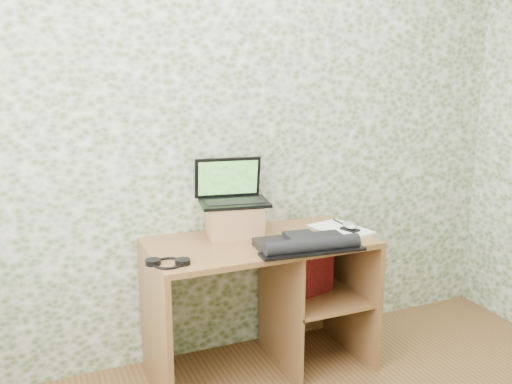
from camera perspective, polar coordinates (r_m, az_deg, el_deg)
name	(u,v)px	position (r m, az deg, el deg)	size (l,w,h in m)	color
wall_back	(238,131)	(3.22, -1.77, 6.09)	(3.50, 3.50, 0.00)	white
desk	(271,283)	(3.21, 1.49, -9.10)	(1.20, 0.60, 0.75)	brown
riser	(234,220)	(3.13, -2.17, -2.78)	(0.29, 0.24, 0.17)	#A17048
laptop	(232,192)	(3.13, -2.45, -0.05)	(0.40, 0.32, 0.25)	black
keyboard	(306,243)	(2.94, 5.01, -5.14)	(0.55, 0.32, 0.08)	black
headphones	(168,263)	(2.74, -8.80, -6.98)	(0.20, 0.20, 0.03)	black
notepad	(340,230)	(3.26, 8.44, -3.74)	(0.23, 0.33, 0.02)	white
mouse	(350,227)	(3.22, 9.39, -3.50)	(0.07, 0.11, 0.04)	silver
pen	(340,223)	(3.35, 8.43, -3.05)	(0.01, 0.01, 0.15)	black
red_box	(311,266)	(3.25, 5.48, -7.39)	(0.28, 0.09, 0.33)	#A00E12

